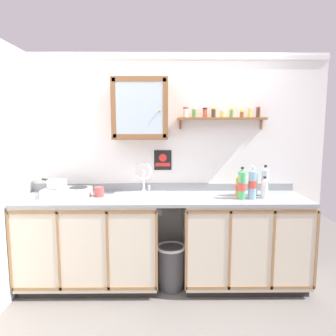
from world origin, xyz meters
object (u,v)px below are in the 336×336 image
object	(u,v)px
bottle_detergent_teal_1	(254,182)
bottle_juice_amber_2	(240,186)
hot_plate_stove	(67,192)
warning_sign	(163,160)
bottle_water_clear_5	(265,182)
saucepan	(57,183)
bottle_opaque_white_4	(264,188)
wall_cabinet	(140,109)
mug	(99,192)
bottle_water_blue_3	(252,184)
bottle_soda_green_0	(242,185)
trash_bin	(171,266)
sink	(140,198)

from	to	relation	value
bottle_detergent_teal_1	bottle_juice_amber_2	size ratio (longest dim) A/B	1.20
hot_plate_stove	warning_sign	world-z (taller)	warning_sign
bottle_water_clear_5	saucepan	bearing A→B (deg)	179.73
bottle_water_clear_5	warning_sign	size ratio (longest dim) A/B	1.47
hot_plate_stove	bottle_juice_amber_2	bearing A→B (deg)	-0.11
bottle_water_clear_5	bottle_detergent_teal_1	bearing A→B (deg)	172.97
saucepan	warning_sign	distance (m)	1.12
bottle_opaque_white_4	wall_cabinet	world-z (taller)	wall_cabinet
bottle_opaque_white_4	hot_plate_stove	bearing A→B (deg)	177.15
saucepan	mug	distance (m)	0.44
bottle_water_blue_3	mug	distance (m)	1.53
bottle_soda_green_0	mug	distance (m)	1.42
bottle_water_clear_5	trash_bin	size ratio (longest dim) A/B	0.71
bottle_water_blue_3	trash_bin	size ratio (longest dim) A/B	0.73
hot_plate_stove	bottle_water_clear_5	world-z (taller)	bottle_water_clear_5
bottle_detergent_teal_1	mug	distance (m)	1.58
bottle_soda_green_0	hot_plate_stove	bearing A→B (deg)	175.59
bottle_water_clear_5	bottle_opaque_white_4	bearing A→B (deg)	-109.62
sink	warning_sign	xyz separation A→B (m)	(0.23, 0.27, 0.36)
bottle_soda_green_0	bottle_water_clear_5	size ratio (longest dim) A/B	1.00
hot_plate_stove	mug	size ratio (longest dim) A/B	3.51
hot_plate_stove	saucepan	xyz separation A→B (m)	(-0.11, 0.02, 0.09)
warning_sign	bottle_juice_amber_2	bearing A→B (deg)	-20.17
bottle_water_blue_3	mug	size ratio (longest dim) A/B	2.51
bottle_detergent_teal_1	bottle_opaque_white_4	bearing A→B (deg)	-60.04
hot_plate_stove	bottle_detergent_teal_1	size ratio (longest dim) A/B	1.55
bottle_juice_amber_2	bottle_opaque_white_4	world-z (taller)	bottle_juice_amber_2
hot_plate_stove	trash_bin	world-z (taller)	hot_plate_stove
hot_plate_stove	wall_cabinet	distance (m)	1.12
sink	bottle_water_clear_5	world-z (taller)	sink
bottle_opaque_white_4	mug	xyz separation A→B (m)	(-1.64, 0.10, -0.05)
wall_cabinet	hot_plate_stove	bearing A→B (deg)	-167.61
sink	bottle_detergent_teal_1	distance (m)	1.17
bottle_detergent_teal_1	bottle_water_blue_3	world-z (taller)	bottle_water_blue_3
wall_cabinet	bottle_detergent_teal_1	bearing A→B (deg)	-6.57
bottle_soda_green_0	bottle_detergent_teal_1	bearing A→B (deg)	45.26
saucepan	bottle_water_blue_3	xyz separation A→B (m)	(1.95, -0.15, 0.02)
bottle_soda_green_0	warning_sign	distance (m)	0.90
saucepan	wall_cabinet	distance (m)	1.14
bottle_water_blue_3	bottle_opaque_white_4	distance (m)	0.14
bottle_opaque_white_4	bottle_water_clear_5	xyz separation A→B (m)	(0.04, 0.11, 0.04)
trash_bin	bottle_juice_amber_2	bearing A→B (deg)	6.83
saucepan	bottle_juice_amber_2	bearing A→B (deg)	-0.84
bottle_detergent_teal_1	wall_cabinet	distance (m)	1.38
hot_plate_stove	wall_cabinet	size ratio (longest dim) A/B	0.73
warning_sign	trash_bin	distance (m)	1.11
bottle_water_blue_3	mug	world-z (taller)	bottle_water_blue_3
saucepan	mug	bearing A→B (deg)	-3.16
hot_plate_stove	mug	world-z (taller)	mug
sink	bottle_soda_green_0	size ratio (longest dim) A/B	1.71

